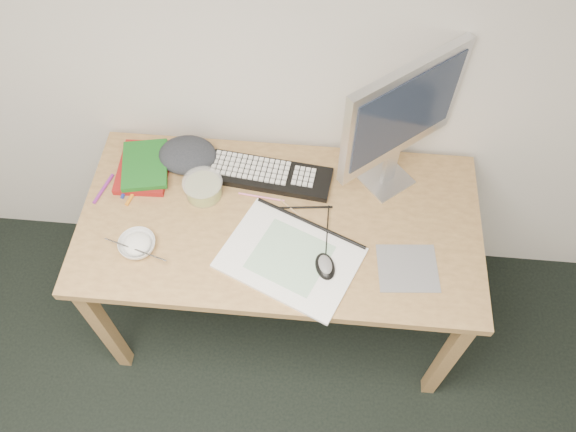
{
  "coord_description": "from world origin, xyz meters",
  "views": [
    {
      "loc": [
        0.15,
        0.37,
        2.39
      ],
      "look_at": [
        0.06,
        1.4,
        0.83
      ],
      "focal_mm": 35.0,
      "sensor_mm": 36.0,
      "label": 1
    }
  ],
  "objects_px": {
    "desk": "(280,233)",
    "monitor": "(402,115)",
    "sketchpad": "(290,258)",
    "keyboard": "(270,175)",
    "rice_bowl": "(138,245)"
  },
  "relations": [
    {
      "from": "sketchpad",
      "to": "keyboard",
      "type": "height_order",
      "value": "keyboard"
    },
    {
      "from": "desk",
      "to": "keyboard",
      "type": "relative_size",
      "value": 3.12
    },
    {
      "from": "desk",
      "to": "sketchpad",
      "type": "relative_size",
      "value": 3.23
    },
    {
      "from": "desk",
      "to": "monitor",
      "type": "distance_m",
      "value": 0.6
    },
    {
      "from": "desk",
      "to": "keyboard",
      "type": "bearing_deg",
      "value": 106.58
    },
    {
      "from": "desk",
      "to": "keyboard",
      "type": "distance_m",
      "value": 0.21
    },
    {
      "from": "sketchpad",
      "to": "keyboard",
      "type": "distance_m",
      "value": 0.35
    },
    {
      "from": "desk",
      "to": "monitor",
      "type": "height_order",
      "value": "monitor"
    },
    {
      "from": "desk",
      "to": "keyboard",
      "type": "height_order",
      "value": "keyboard"
    },
    {
      "from": "desk",
      "to": "sketchpad",
      "type": "xyz_separation_m",
      "value": [
        0.05,
        -0.15,
        0.09
      ]
    },
    {
      "from": "desk",
      "to": "rice_bowl",
      "type": "height_order",
      "value": "rice_bowl"
    },
    {
      "from": "monitor",
      "to": "rice_bowl",
      "type": "xyz_separation_m",
      "value": [
        -0.83,
        -0.36,
        -0.32
      ]
    },
    {
      "from": "sketchpad",
      "to": "monitor",
      "type": "xyz_separation_m",
      "value": [
        0.32,
        0.36,
        0.33
      ]
    },
    {
      "from": "desk",
      "to": "keyboard",
      "type": "xyz_separation_m",
      "value": [
        -0.05,
        0.18,
        0.1
      ]
    },
    {
      "from": "sketchpad",
      "to": "rice_bowl",
      "type": "height_order",
      "value": "rice_bowl"
    }
  ]
}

